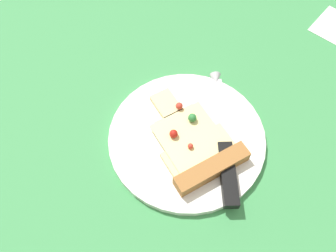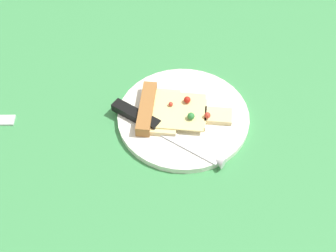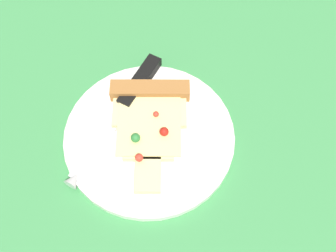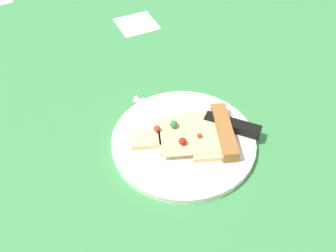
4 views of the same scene
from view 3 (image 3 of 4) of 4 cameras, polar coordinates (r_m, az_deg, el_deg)
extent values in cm
cube|color=#3D8C4C|center=(62.11, -10.21, -6.79)|extent=(150.03, 150.03, 3.00)
cylinder|color=white|center=(61.50, -2.56, -1.48)|extent=(25.02, 25.02, 1.25)
cube|color=beige|center=(62.46, -2.51, 2.26)|extent=(12.37, 9.32, 1.00)
cube|color=beige|center=(59.82, -2.64, -2.27)|extent=(8.65, 7.68, 1.00)
cube|color=beige|center=(57.77, -2.77, -6.71)|extent=(5.13, 6.10, 1.00)
cube|color=#EDD88C|center=(60.40, -2.61, 0.13)|extent=(12.00, 12.49, 0.30)
cube|color=#9E6633|center=(63.55, -2.47, 4.85)|extent=(12.18, 6.45, 2.20)
sphere|color=red|center=(60.60, -1.65, 1.64)|extent=(0.86, 0.86, 0.86)
sphere|color=red|center=(57.37, -3.97, -4.33)|extent=(1.15, 1.15, 1.15)
sphere|color=#2D7A38|center=(58.62, -4.46, -1.61)|extent=(1.36, 1.36, 1.36)
sphere|color=#B21E14|center=(58.92, -0.54, -0.78)|extent=(1.30, 1.30, 1.30)
cube|color=silver|center=(60.82, -9.55, -2.56)|extent=(10.23, 9.55, 0.30)
cone|color=silver|center=(59.28, -12.71, -7.11)|extent=(2.83, 2.83, 2.00)
cube|color=black|center=(64.92, -3.87, 6.05)|extent=(8.88, 8.35, 1.60)
camera|label=1|loc=(0.52, 25.34, 53.13)|focal=37.73mm
camera|label=2|loc=(0.69, -91.48, 25.49)|focal=51.72mm
camera|label=4|loc=(0.47, 73.85, 20.76)|focal=42.56mm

